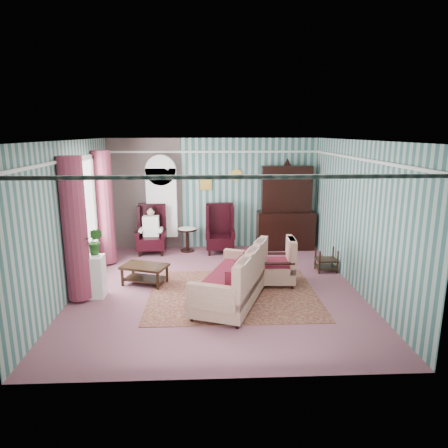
{
  "coord_description": "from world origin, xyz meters",
  "views": [
    {
      "loc": [
        -0.2,
        -7.48,
        3.05
      ],
      "look_at": [
        0.17,
        0.6,
        1.18
      ],
      "focal_mm": 32.0,
      "sensor_mm": 36.0,
      "label": 1
    }
  ],
  "objects_px": {
    "round_side_table": "(187,240)",
    "coffee_table": "(145,275)",
    "dresser_hutch": "(286,205)",
    "plant_stand": "(90,277)",
    "seated_woman": "(151,231)",
    "sofa": "(231,274)",
    "bookcase": "(162,208)",
    "floral_armchair": "(276,259)",
    "wingback_right": "(220,229)",
    "nest_table": "(326,260)",
    "wingback_left": "(151,230)"
  },
  "relations": [
    {
      "from": "round_side_table",
      "to": "coffee_table",
      "type": "height_order",
      "value": "round_side_table"
    },
    {
      "from": "dresser_hutch",
      "to": "plant_stand",
      "type": "relative_size",
      "value": 2.95
    },
    {
      "from": "seated_woman",
      "to": "sofa",
      "type": "height_order",
      "value": "seated_woman"
    },
    {
      "from": "bookcase",
      "to": "plant_stand",
      "type": "bearing_deg",
      "value": -108.49
    },
    {
      "from": "dresser_hutch",
      "to": "coffee_table",
      "type": "relative_size",
      "value": 2.64
    },
    {
      "from": "dresser_hutch",
      "to": "sofa",
      "type": "bearing_deg",
      "value": -116.1
    },
    {
      "from": "bookcase",
      "to": "coffee_table",
      "type": "xyz_separation_m",
      "value": [
        -0.11,
        -2.54,
        -0.92
      ]
    },
    {
      "from": "seated_woman",
      "to": "floral_armchair",
      "type": "height_order",
      "value": "seated_woman"
    },
    {
      "from": "seated_woman",
      "to": "sofa",
      "type": "distance_m",
      "value": 3.63
    },
    {
      "from": "wingback_right",
      "to": "coffee_table",
      "type": "height_order",
      "value": "wingback_right"
    },
    {
      "from": "dresser_hutch",
      "to": "seated_woman",
      "type": "height_order",
      "value": "dresser_hutch"
    },
    {
      "from": "floral_armchair",
      "to": "wingback_right",
      "type": "bearing_deg",
      "value": 28.2
    },
    {
      "from": "round_side_table",
      "to": "sofa",
      "type": "relative_size",
      "value": 0.29
    },
    {
      "from": "nest_table",
      "to": "wingback_left",
      "type": "bearing_deg",
      "value": 159.15
    },
    {
      "from": "wingback_left",
      "to": "nest_table",
      "type": "height_order",
      "value": "wingback_left"
    },
    {
      "from": "wingback_right",
      "to": "seated_woman",
      "type": "distance_m",
      "value": 1.75
    },
    {
      "from": "round_side_table",
      "to": "wingback_right",
      "type": "bearing_deg",
      "value": -10.01
    },
    {
      "from": "nest_table",
      "to": "sofa",
      "type": "xyz_separation_m",
      "value": [
        -2.24,
        -1.58,
        0.28
      ]
    },
    {
      "from": "wingback_left",
      "to": "floral_armchair",
      "type": "relative_size",
      "value": 1.17
    },
    {
      "from": "sofa",
      "to": "wingback_right",
      "type": "bearing_deg",
      "value": 21.97
    },
    {
      "from": "wingback_left",
      "to": "plant_stand",
      "type": "distance_m",
      "value": 2.87
    },
    {
      "from": "seated_woman",
      "to": "coffee_table",
      "type": "bearing_deg",
      "value": -86.41
    },
    {
      "from": "wingback_left",
      "to": "coffee_table",
      "type": "relative_size",
      "value": 1.4
    },
    {
      "from": "wingback_left",
      "to": "bookcase",
      "type": "bearing_deg",
      "value": 57.34
    },
    {
      "from": "bookcase",
      "to": "dresser_hutch",
      "type": "distance_m",
      "value": 3.25
    },
    {
      "from": "seated_woman",
      "to": "plant_stand",
      "type": "bearing_deg",
      "value": -106.22
    },
    {
      "from": "wingback_right",
      "to": "coffee_table",
      "type": "relative_size",
      "value": 1.4
    },
    {
      "from": "round_side_table",
      "to": "coffee_table",
      "type": "bearing_deg",
      "value": -108.4
    },
    {
      "from": "wingback_left",
      "to": "wingback_right",
      "type": "distance_m",
      "value": 1.75
    },
    {
      "from": "dresser_hutch",
      "to": "wingback_left",
      "type": "distance_m",
      "value": 3.55
    },
    {
      "from": "dresser_hutch",
      "to": "plant_stand",
      "type": "height_order",
      "value": "dresser_hutch"
    },
    {
      "from": "seated_woman",
      "to": "nest_table",
      "type": "relative_size",
      "value": 2.19
    },
    {
      "from": "round_side_table",
      "to": "plant_stand",
      "type": "xyz_separation_m",
      "value": [
        -1.7,
        -2.9,
        0.1
      ]
    },
    {
      "from": "wingback_left",
      "to": "floral_armchair",
      "type": "distance_m",
      "value": 3.6
    },
    {
      "from": "bookcase",
      "to": "coffee_table",
      "type": "bearing_deg",
      "value": -92.59
    },
    {
      "from": "bookcase",
      "to": "wingback_right",
      "type": "height_order",
      "value": "bookcase"
    },
    {
      "from": "plant_stand",
      "to": "floral_armchair",
      "type": "relative_size",
      "value": 0.75
    },
    {
      "from": "dresser_hutch",
      "to": "wingback_right",
      "type": "bearing_deg",
      "value": -171.23
    },
    {
      "from": "seated_woman",
      "to": "coffee_table",
      "type": "relative_size",
      "value": 1.32
    },
    {
      "from": "bookcase",
      "to": "floral_armchair",
      "type": "bearing_deg",
      "value": -45.83
    },
    {
      "from": "round_side_table",
      "to": "sofa",
      "type": "bearing_deg",
      "value": -74.09
    },
    {
      "from": "wingback_right",
      "to": "coffee_table",
      "type": "distance_m",
      "value": 2.72
    },
    {
      "from": "dresser_hutch",
      "to": "plant_stand",
      "type": "bearing_deg",
      "value": -144.92
    },
    {
      "from": "wingback_right",
      "to": "seated_woman",
      "type": "bearing_deg",
      "value": 180.0
    },
    {
      "from": "dresser_hutch",
      "to": "round_side_table",
      "type": "xyz_separation_m",
      "value": [
        -2.6,
        -0.12,
        -0.88
      ]
    },
    {
      "from": "wingback_right",
      "to": "nest_table",
      "type": "height_order",
      "value": "wingback_right"
    },
    {
      "from": "round_side_table",
      "to": "floral_armchair",
      "type": "distance_m",
      "value": 3.08
    },
    {
      "from": "coffee_table",
      "to": "nest_table",
      "type": "bearing_deg",
      "value": 8.67
    },
    {
      "from": "dresser_hutch",
      "to": "nest_table",
      "type": "height_order",
      "value": "dresser_hutch"
    },
    {
      "from": "plant_stand",
      "to": "coffee_table",
      "type": "xyz_separation_m",
      "value": [
        0.94,
        0.6,
        -0.2
      ]
    }
  ]
}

